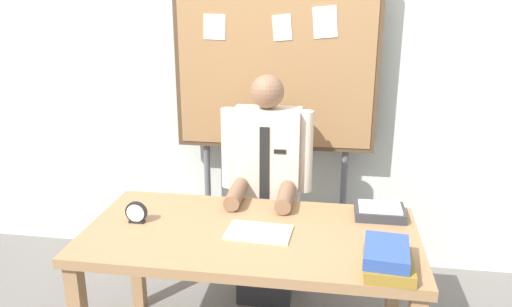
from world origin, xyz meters
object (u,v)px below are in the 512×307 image
object	(u,v)px
book_stack	(387,259)
paper_tray	(380,212)
desk_clock	(136,213)
open_notebook	(259,232)
desk	(250,247)
person	(266,200)
bulletin_board	(275,65)

from	to	relation	value
book_stack	paper_tray	size ratio (longest dim) A/B	1.14
desk_clock	open_notebook	bearing A→B (deg)	-2.26
desk	book_stack	world-z (taller)	book_stack
person	paper_tray	world-z (taller)	person
book_stack	open_notebook	size ratio (longest dim) A/B	0.93
book_stack	open_notebook	world-z (taller)	book_stack
person	open_notebook	bearing A→B (deg)	-85.71
person	bulletin_board	world-z (taller)	bulletin_board
book_stack	paper_tray	distance (m)	0.55
bulletin_board	open_notebook	world-z (taller)	bulletin_board
bulletin_board	desk_clock	size ratio (longest dim) A/B	17.96
desk	bulletin_board	xyz separation A→B (m)	(0.00, 0.97, 0.78)
bulletin_board	open_notebook	distance (m)	1.21
bulletin_board	book_stack	xyz separation A→B (m)	(0.64, -1.25, -0.64)
desk	desk_clock	world-z (taller)	desk_clock
open_notebook	desk_clock	distance (m)	0.65
desk_clock	bulletin_board	bearing A→B (deg)	58.15
person	book_stack	world-z (taller)	person
person	paper_tray	size ratio (longest dim) A/B	5.58
person	open_notebook	world-z (taller)	person
paper_tray	desk_clock	bearing A→B (deg)	-167.76
bulletin_board	desk_clock	xyz separation A→B (m)	(-0.60, -0.96, -0.64)
desk_clock	paper_tray	xyz separation A→B (m)	(1.25, 0.27, -0.02)
desk	bulletin_board	world-z (taller)	bulletin_board
open_notebook	paper_tray	xyz separation A→B (m)	(0.61, 0.30, 0.02)
bulletin_board	desk_clock	world-z (taller)	bulletin_board
desk	person	distance (m)	0.60
desk_clock	desk	bearing A→B (deg)	-0.53
open_notebook	desk	bearing A→B (deg)	156.68
book_stack	paper_tray	world-z (taller)	book_stack
person	bulletin_board	size ratio (longest dim) A/B	0.70
desk	open_notebook	bearing A→B (deg)	-23.32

